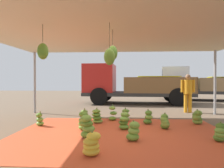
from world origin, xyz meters
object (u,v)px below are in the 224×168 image
at_px(banana_bunch_0, 113,114).
at_px(banana_bunch_1, 197,118).
at_px(banana_bunch_6, 133,132).
at_px(banana_bunch_3, 85,115).
at_px(banana_bunch_7, 125,116).
at_px(banana_bunch_8, 220,133).
at_px(banana_bunch_9, 148,118).
at_px(banana_bunch_11, 97,117).
at_px(cargo_truck_main, 132,84).
at_px(worker_0, 188,90).
at_px(banana_bunch_10, 84,121).
at_px(banana_bunch_12, 92,144).
at_px(banana_bunch_13, 124,121).
at_px(banana_bunch_2, 87,127).
at_px(banana_bunch_5, 40,120).
at_px(cargo_truck_far, 204,84).
at_px(banana_bunch_4, 165,122).

relative_size(banana_bunch_0, banana_bunch_1, 1.13).
xyz_separation_m(banana_bunch_1, banana_bunch_6, (-2.10, -1.86, -0.01)).
height_order(banana_bunch_3, banana_bunch_6, banana_bunch_6).
distance_m(banana_bunch_7, banana_bunch_8, 3.04).
distance_m(banana_bunch_9, banana_bunch_11, 1.66).
distance_m(cargo_truck_main, worker_0, 4.17).
bearing_deg(cargo_truck_main, banana_bunch_10, -103.07).
distance_m(banana_bunch_3, banana_bunch_8, 4.24).
bearing_deg(banana_bunch_12, banana_bunch_13, 73.77).
height_order(banana_bunch_2, banana_bunch_12, banana_bunch_2).
distance_m(banana_bunch_0, banana_bunch_13, 1.39).
height_order(banana_bunch_5, banana_bunch_8, banana_bunch_8).
xyz_separation_m(banana_bunch_2, banana_bunch_5, (-1.69, 1.20, -0.08)).
relative_size(banana_bunch_1, banana_bunch_12, 1.02).
relative_size(banana_bunch_11, cargo_truck_far, 0.07).
xyz_separation_m(banana_bunch_1, banana_bunch_11, (-3.20, 0.01, -0.01)).
bearing_deg(banana_bunch_8, banana_bunch_3, 146.94).
distance_m(banana_bunch_1, banana_bunch_13, 2.46).
relative_size(banana_bunch_11, cargo_truck_main, 0.08).
height_order(banana_bunch_9, cargo_truck_far, cargo_truck_far).
bearing_deg(banana_bunch_5, banana_bunch_2, -35.39).
xyz_separation_m(banana_bunch_2, banana_bunch_9, (1.65, 1.67, -0.06)).
xyz_separation_m(banana_bunch_7, banana_bunch_9, (0.72, -0.38, 0.01)).
distance_m(banana_bunch_2, banana_bunch_8, 3.06).
bearing_deg(banana_bunch_1, banana_bunch_0, 169.18).
xyz_separation_m(banana_bunch_7, banana_bunch_13, (-0.05, -1.15, 0.04)).
bearing_deg(banana_bunch_0, cargo_truck_main, 80.89).
height_order(banana_bunch_10, cargo_truck_main, cargo_truck_main).
relative_size(banana_bunch_3, cargo_truck_main, 0.07).
relative_size(banana_bunch_8, cargo_truck_main, 0.07).
xyz_separation_m(banana_bunch_0, worker_0, (3.20, 2.01, 0.75)).
height_order(banana_bunch_7, banana_bunch_9, banana_bunch_9).
relative_size(banana_bunch_0, cargo_truck_far, 0.08).
xyz_separation_m(banana_bunch_1, banana_bunch_8, (-0.15, -1.84, -0.02)).
xyz_separation_m(banana_bunch_0, cargo_truck_far, (6.14, 7.88, 0.95)).
bearing_deg(banana_bunch_2, banana_bunch_12, -75.85).
bearing_deg(banana_bunch_3, banana_bunch_4, -24.92).
height_order(banana_bunch_6, banana_bunch_10, banana_bunch_10).
xyz_separation_m(banana_bunch_8, banana_bunch_9, (-1.40, 1.79, 0.01)).
distance_m(banana_bunch_13, worker_0, 4.42).
distance_m(banana_bunch_1, banana_bunch_4, 1.36).
xyz_separation_m(banana_bunch_7, cargo_truck_far, (5.69, 8.07, 0.98)).
bearing_deg(banana_bunch_0, banana_bunch_6, -75.50).
distance_m(banana_bunch_4, banana_bunch_9, 0.77).
xyz_separation_m(banana_bunch_3, banana_bunch_8, (3.56, -2.32, 0.03)).
bearing_deg(banana_bunch_10, banana_bunch_4, 5.85).
relative_size(banana_bunch_1, cargo_truck_far, 0.07).
height_order(banana_bunch_2, worker_0, worker_0).
height_order(banana_bunch_1, banana_bunch_2, banana_bunch_2).
bearing_deg(banana_bunch_4, banana_bunch_8, -48.25).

